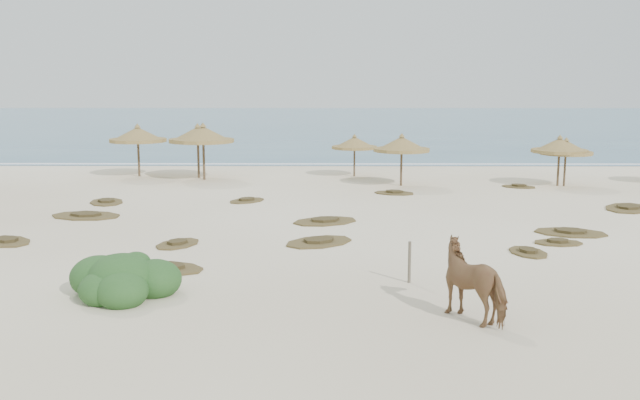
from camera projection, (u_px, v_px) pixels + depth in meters
The scene contains 27 objects.
ground at pixel (347, 263), 21.73m from camera, with size 160.00×160.00×0.00m, color #FAEECD.
ocean at pixel (330, 122), 95.70m from camera, with size 200.00×100.00×0.01m, color #2A5C7F.
foam_line at pixel (335, 164), 47.37m from camera, with size 70.00×0.60×0.01m, color white.
palapa_0 at pixel (138, 135), 41.05m from camera, with size 4.13×4.13×3.07m.
palapa_1 at pixel (203, 135), 39.66m from camera, with size 3.55×3.55×3.21m.
palapa_2 at pixel (198, 135), 40.42m from camera, with size 3.99×3.99×3.12m.
palapa_3 at pixel (354, 143), 41.10m from camera, with size 2.97×2.97×2.47m.
palapa_4 at pixel (402, 145), 37.38m from camera, with size 3.48×3.48×2.79m.
palapa_5 at pixel (560, 146), 37.31m from camera, with size 2.98×2.98×2.71m.
palapa_6 at pixel (566, 148), 37.25m from camera, with size 2.86×2.86×2.58m.
horse at pixel (477, 281), 16.53m from camera, with size 0.98×2.14×1.81m, color olive.
fence_post_near at pixel (410, 262), 19.52m from camera, with size 0.09×0.09×1.16m, color #69604E.
bush at pixel (123, 280), 18.28m from camera, with size 2.92×2.57×1.31m.
scrub_0 at pixel (7, 241), 24.48m from camera, with size 2.53×2.49×0.16m.
scrub_1 at pixel (86, 215), 29.15m from camera, with size 3.29×2.50×0.16m.
scrub_2 at pixel (178, 243), 24.11m from camera, with size 1.86×2.18×0.16m.
scrub_3 at pixel (325, 221), 28.00m from camera, with size 3.13×2.70×0.16m.
scrub_4 at pixel (558, 242), 24.29m from camera, with size 1.69×1.12×0.16m.
scrub_5 at pixel (628, 208), 30.88m from camera, with size 3.08×3.40×0.16m.
scrub_6 at pixel (107, 202), 32.45m from camera, with size 2.11×2.61×0.16m.
scrub_7 at pixel (394, 193), 35.06m from camera, with size 2.30×1.85×0.16m.
scrub_9 at pixel (319, 241), 24.40m from camera, with size 3.04×2.87×0.16m.
scrub_10 at pixel (519, 186), 37.16m from camera, with size 2.07×1.79×0.16m.
scrub_11 at pixel (170, 268), 20.99m from camera, with size 2.53×2.13×0.16m.
scrub_12 at pixel (528, 252), 22.93m from camera, with size 1.36×1.86×0.16m.
scrub_13 at pixel (247, 200), 32.82m from camera, with size 2.14×2.24×0.16m.
scrub_14 at pixel (570, 232), 25.89m from camera, with size 2.96×2.34×0.16m.
Camera 1 is at (-0.71, -21.12, 5.49)m, focal length 40.00 mm.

